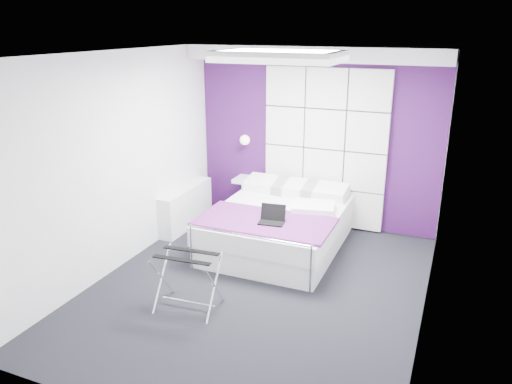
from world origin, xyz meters
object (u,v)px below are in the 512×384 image
Objects in this scene: bed at (278,226)px; laptop at (273,218)px; nightstand at (251,180)px; wall_lamp at (246,139)px; luggage_rack at (188,281)px; radiator at (186,207)px.

laptop is at bearing -77.76° from bed.
wall_lamp is at bearing 158.60° from nightstand.
wall_lamp is 0.24× the size of luggage_rack.
bed is 6.57× the size of laptop.
nightstand is 2.74m from luggage_rack.
nightstand reaches higher than radiator.
nightstand is 1.60× the size of laptop.
bed is 3.21× the size of luggage_rack.
wall_lamp is 1.85m from laptop.
laptop is at bearing -57.57° from nightstand.
wall_lamp reaches higher than radiator.
radiator is 1.80m from laptop.
luggage_rack is (-0.35, -1.80, 0.01)m from bed.
nightstand is at bearing 115.55° from laptop.
wall_lamp reaches higher than nightstand.
bed reaches higher than nightstand.
bed is (1.52, -0.17, -0.00)m from radiator.
luggage_rack is 1.41m from laptop.
nightstand is 0.78× the size of luggage_rack.
luggage_rack is at bearing -80.92° from nightstand.
wall_lamp is 1.58m from bed.
bed is at bearing -48.75° from nightstand.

